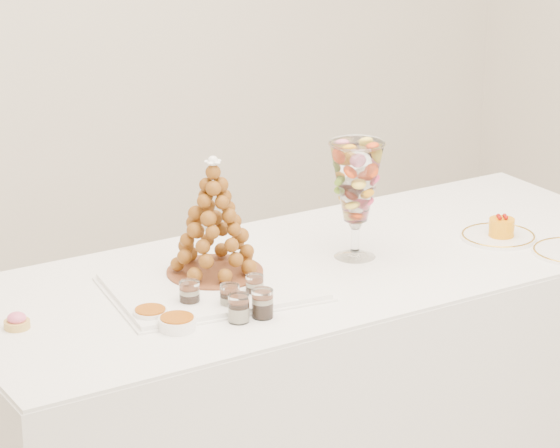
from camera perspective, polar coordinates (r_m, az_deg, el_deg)
buffet_table at (r=3.89m, az=1.50°, el=-7.17°), size 2.08×0.86×0.79m
lace_tray at (r=3.56m, az=-2.93°, el=-2.72°), size 0.58×0.47×0.02m
macaron_vase at (r=3.73m, az=3.30°, el=1.75°), size 0.15×0.15×0.34m
cake_plate at (r=3.99m, az=9.37°, el=-0.54°), size 0.22×0.22×0.01m
pink_tart at (r=3.39m, az=-11.25°, el=-4.14°), size 0.07×0.07×0.04m
verrine_a at (r=3.44m, az=-3.92°, el=-3.05°), size 0.07×0.07×0.07m
verrine_b at (r=3.42m, az=-2.18°, el=-3.17°), size 0.06×0.06×0.07m
verrine_c at (r=3.50m, az=-1.10°, el=-2.71°), size 0.05×0.05×0.06m
verrine_d at (r=3.35m, az=-1.79°, el=-3.64°), size 0.06×0.06×0.07m
verrine_e at (r=3.38m, az=-0.76°, el=-3.44°), size 0.07×0.07×0.07m
ramekin_back at (r=3.38m, az=-5.60°, el=-3.92°), size 0.09×0.09×0.03m
ramekin_front at (r=3.33m, az=-4.45°, el=-4.29°), size 0.09×0.09×0.03m
croquembouche at (r=3.58m, az=-2.86°, el=0.31°), size 0.27×0.27×0.33m
mousse_cake at (r=3.98m, az=9.51°, el=-0.13°), size 0.08×0.08×0.07m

